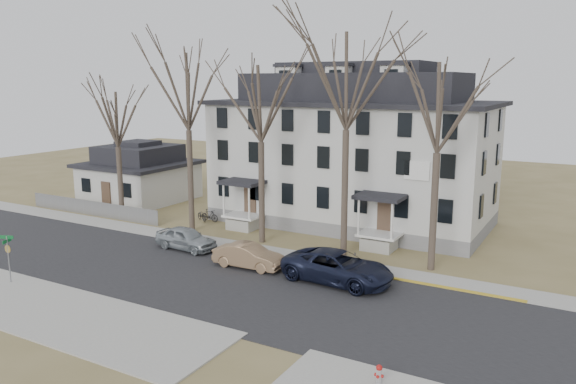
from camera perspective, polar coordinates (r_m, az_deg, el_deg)
The scene contains 20 objects.
ground at distance 27.80m, azimuth -4.68°, elevation -11.44°, with size 120.00×120.00×0.00m, color olive.
main_road at distance 29.35m, azimuth -2.46°, elevation -10.15°, with size 120.00×10.00×0.04m, color #27272A.
far_sidewalk at distance 34.28m, azimuth 2.88°, elevation -6.97°, with size 120.00×2.00×0.08m, color #A09F97.
near_sidewalk_left at distance 29.70m, azimuth -23.54°, elevation -10.85°, with size 20.00×5.00×0.08m, color #A09F97.
yellow_curb at distance 31.68m, azimuth 10.34°, elevation -8.70°, with size 14.00×0.25×0.06m, color gold.
boarding_house at distance 42.79m, azimuth 6.55°, elevation 4.01°, with size 20.80×12.36×12.05m.
small_house at distance 52.78m, azimuth -14.83°, elevation 1.63°, with size 8.70×8.70×5.00m.
fence at distance 48.12m, azimuth -19.22°, elevation -2.26°, with size 14.00×0.06×1.20m, color gray.
tree_far_left at distance 40.12m, azimuth -10.19°, elevation 10.55°, with size 8.40×8.40×13.72m.
tree_mid_left at distance 36.62m, azimuth -2.79°, elevation 9.50°, with size 7.80×7.80×12.74m.
tree_center at distance 33.79m, azimuth 6.02°, elevation 11.82°, with size 9.00×9.00×14.70m.
tree_mid_right at distance 32.00m, azimuth 15.14°, elevation 8.89°, with size 7.80×7.80×12.74m.
tree_bungalow at distance 44.97m, azimuth -17.05°, elevation 7.45°, with size 6.60×6.60×10.78m.
car_silver at distance 36.75m, azimuth -10.32°, elevation -4.70°, with size 1.71×4.26×1.45m, color #9FA8AD.
car_tan at distance 32.80m, azimuth -4.02°, elevation -6.56°, with size 1.47×4.22×1.39m, color #90704F.
car_navy at distance 30.50m, azimuth 5.07°, elevation -7.66°, with size 2.79×6.06×1.68m, color black.
bicycle_left at distance 44.01m, azimuth -8.74°, elevation -2.42°, with size 0.55×1.57×0.83m, color black.
bicycle_right at distance 43.68m, azimuth -7.98°, elevation -2.42°, with size 0.45×1.58×0.95m, color black.
fire_hydrant at distance 21.26m, azimuth 9.23°, elevation -17.87°, with size 0.33×0.31×0.79m.
street_sign at distance 33.49m, azimuth -26.56°, elevation -5.46°, with size 0.76×0.76×2.67m.
Camera 1 is at (14.52, -21.16, 10.68)m, focal length 35.00 mm.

